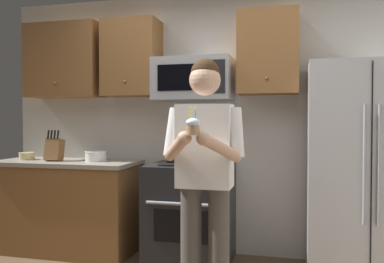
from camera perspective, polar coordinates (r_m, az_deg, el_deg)
name	(u,v)px	position (r m, az deg, el deg)	size (l,w,h in m)	color
wall_back	(214,123)	(4.16, 3.12, 1.16)	(4.40, 0.10, 2.60)	beige
oven_range	(190,213)	(3.91, -0.24, -11.26)	(0.76, 0.70, 0.93)	black
microwave	(193,79)	(3.94, 0.20, 7.26)	(0.74, 0.41, 0.40)	#9EA0A5
refrigerator	(364,172)	(3.71, 22.72, -5.19)	(0.90, 0.75, 1.80)	#B7BABF
cabinet_row_upper	(139,58)	(4.20, -7.38, 10.06)	(2.78, 0.36, 0.76)	brown
counter_left	(67,206)	(4.43, -16.93, -9.80)	(1.44, 0.66, 0.92)	brown
knife_block	(54,149)	(4.37, -18.56, -2.38)	(0.16, 0.15, 0.32)	brown
bowl_large_white	(96,156)	(4.23, -13.20, -3.30)	(0.22, 0.22, 0.10)	white
bowl_small_colored	(27,156)	(4.61, -21.93, -3.14)	(0.16, 0.16, 0.08)	beige
person	(205,168)	(2.88, 1.75, -5.10)	(0.60, 0.48, 1.76)	#4C4742
cupcake	(193,126)	(2.54, 0.14, 0.74)	(0.09, 0.09, 0.17)	#A87F56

